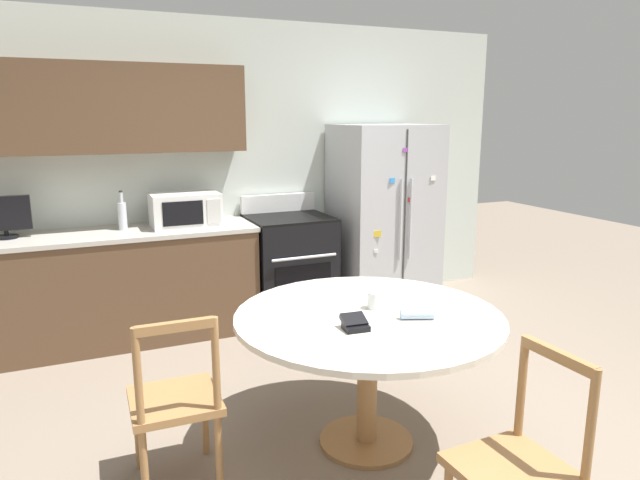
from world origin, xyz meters
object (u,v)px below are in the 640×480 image
object	(u,v)px
microwave	(185,210)
candle_glass	(374,301)
countertop_tv	(4,216)
counter_bottle	(122,215)
refrigerator	(383,217)
wallet	(355,324)
oven_range	(290,266)
dining_chair_near	(519,469)
dining_chair_left	(175,402)

from	to	relation	value
microwave	candle_glass	world-z (taller)	microwave
countertop_tv	counter_bottle	xyz separation A→B (m)	(0.82, -0.01, -0.05)
countertop_tv	counter_bottle	bearing A→B (deg)	-0.95
refrigerator	counter_bottle	bearing A→B (deg)	176.98
refrigerator	counter_bottle	distance (m)	2.31
microwave	wallet	distance (m)	2.33
microwave	candle_glass	distance (m)	2.16
oven_range	wallet	world-z (taller)	oven_range
oven_range	wallet	distance (m)	2.34
counter_bottle	dining_chair_near	world-z (taller)	counter_bottle
oven_range	counter_bottle	xyz separation A→B (m)	(-1.38, 0.07, 0.55)
counter_bottle	dining_chair_near	bearing A→B (deg)	-69.97
microwave	counter_bottle	bearing A→B (deg)	175.08
dining_chair_near	dining_chair_left	xyz separation A→B (m)	(-1.14, 1.08, 0.00)
counter_bottle	candle_glass	bearing A→B (deg)	-62.26
refrigerator	counter_bottle	xyz separation A→B (m)	(-2.30, 0.12, 0.16)
oven_range	dining_chair_near	distance (m)	3.12
countertop_tv	refrigerator	bearing A→B (deg)	-2.48
dining_chair_near	dining_chair_left	world-z (taller)	same
dining_chair_left	candle_glass	world-z (taller)	dining_chair_left
oven_range	countertop_tv	xyz separation A→B (m)	(-2.20, 0.08, 0.60)
refrigerator	dining_chair_left	world-z (taller)	refrigerator
dining_chair_left	wallet	world-z (taller)	dining_chair_left
refrigerator	counter_bottle	world-z (taller)	refrigerator
microwave	dining_chair_near	xyz separation A→B (m)	(0.67, -3.14, -0.60)
microwave	counter_bottle	xyz separation A→B (m)	(-0.48, 0.04, -0.02)
refrigerator	candle_glass	bearing A→B (deg)	-121.19
refrigerator	dining_chair_near	xyz separation A→B (m)	(-1.14, -3.06, -0.42)
oven_range	dining_chair_near	world-z (taller)	oven_range
refrigerator	microwave	bearing A→B (deg)	177.49
countertop_tv	dining_chair_left	distance (m)	2.36
oven_range	wallet	bearing A→B (deg)	-102.75
microwave	counter_bottle	size ratio (longest dim) A/B	1.74
countertop_tv	dining_chair_left	size ratio (longest dim) A/B	0.40
microwave	dining_chair_left	bearing A→B (deg)	-102.80
microwave	countertop_tv	world-z (taller)	countertop_tv
candle_glass	wallet	distance (m)	0.33
wallet	refrigerator	bearing A→B (deg)	57.01
counter_bottle	dining_chair_left	bearing A→B (deg)	-89.54
counter_bottle	dining_chair_left	size ratio (longest dim) A/B	0.35
refrigerator	dining_chair_left	distance (m)	3.05
counter_bottle	wallet	distance (m)	2.49
countertop_tv	candle_glass	distance (m)	2.87
counter_bottle	candle_glass	size ratio (longest dim) A/B	3.33
countertop_tv	counter_bottle	distance (m)	0.82
countertop_tv	candle_glass	world-z (taller)	countertop_tv
countertop_tv	wallet	size ratio (longest dim) A/B	2.60
refrigerator	microwave	xyz separation A→B (m)	(-1.82, 0.08, 0.18)
dining_chair_near	refrigerator	bearing A→B (deg)	-22.02
counter_bottle	candle_glass	xyz separation A→B (m)	(1.10, -2.10, -0.22)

